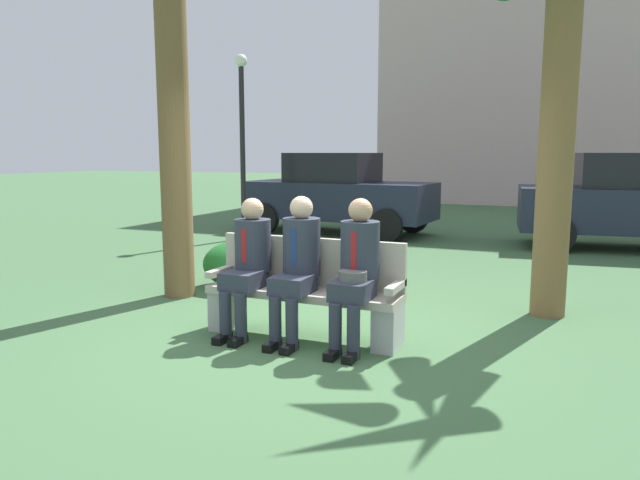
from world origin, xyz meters
name	(u,v)px	position (x,y,z in m)	size (l,w,h in m)	color
ground_plane	(298,340)	(0.00, 0.00, 0.00)	(80.00, 80.00, 0.00)	#40663F
park_bench	(305,291)	(0.01, 0.15, 0.42)	(1.82, 0.44, 0.90)	#B7AD9E
seated_man_left	(248,259)	(-0.51, 0.02, 0.71)	(0.34, 0.72, 1.27)	#2D3342
seated_man_middle	(297,261)	(-0.01, 0.02, 0.73)	(0.34, 0.72, 1.30)	#2D3342
seated_man_right	(356,266)	(0.55, 0.02, 0.72)	(0.34, 0.72, 1.29)	#2D3342
palm_tree_tall	(563,10)	(2.03, 1.79, 3.06)	(1.48, 1.54, 4.54)	brown
shrub_near_bench	(240,264)	(-1.58, 1.67, 0.30)	(0.94, 0.87, 0.59)	#1D6627
parked_car_near	(338,193)	(-2.29, 6.90, 0.84)	(4.01, 1.97, 1.68)	#1E2338
parked_car_far	(636,202)	(3.26, 6.88, 0.84)	(4.05, 2.06, 1.68)	#1E2338
street_lamp	(242,127)	(-3.69, 5.40, 2.17)	(0.24, 0.24, 3.53)	black
building_backdrop	(606,25)	(3.06, 19.40, 6.19)	(14.76, 9.32, 12.32)	#CDAAAB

